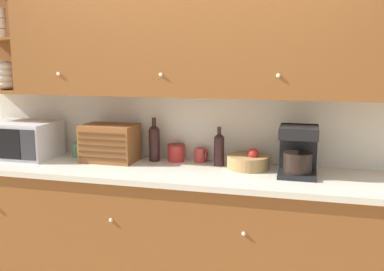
{
  "coord_description": "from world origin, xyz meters",
  "views": [
    {
      "loc": [
        0.77,
        -3.13,
        1.68
      ],
      "look_at": [
        0.0,
        -0.23,
        1.17
      ],
      "focal_mm": 40.0,
      "sensor_mm": 36.0,
      "label": 1
    }
  ],
  "objects_px": {
    "microwave": "(21,140)",
    "bread_box": "(110,143)",
    "wine_bottle": "(219,148)",
    "coffee_maker": "(298,150)",
    "mug_blue_second": "(78,150)",
    "second_wine_bottle": "(154,141)",
    "fruit_basket": "(248,162)",
    "mug": "(201,155)",
    "storage_canister": "(176,153)"
  },
  "relations": [
    {
      "from": "microwave",
      "to": "fruit_basket",
      "type": "distance_m",
      "value": 1.79
    },
    {
      "from": "microwave",
      "to": "mug_blue_second",
      "type": "bearing_deg",
      "value": 15.93
    },
    {
      "from": "second_wine_bottle",
      "to": "wine_bottle",
      "type": "distance_m",
      "value": 0.51
    },
    {
      "from": "microwave",
      "to": "fruit_basket",
      "type": "xyz_separation_m",
      "value": [
        1.78,
        0.09,
        -0.09
      ]
    },
    {
      "from": "second_wine_bottle",
      "to": "coffee_maker",
      "type": "distance_m",
      "value": 1.07
    },
    {
      "from": "second_wine_bottle",
      "to": "coffee_maker",
      "type": "relative_size",
      "value": 1.0
    },
    {
      "from": "microwave",
      "to": "mug_blue_second",
      "type": "height_order",
      "value": "microwave"
    },
    {
      "from": "second_wine_bottle",
      "to": "fruit_basket",
      "type": "height_order",
      "value": "second_wine_bottle"
    },
    {
      "from": "second_wine_bottle",
      "to": "storage_canister",
      "type": "height_order",
      "value": "second_wine_bottle"
    },
    {
      "from": "storage_canister",
      "to": "wine_bottle",
      "type": "xyz_separation_m",
      "value": [
        0.34,
        -0.06,
        0.06
      ]
    },
    {
      "from": "second_wine_bottle",
      "to": "coffee_maker",
      "type": "bearing_deg",
      "value": -7.82
    },
    {
      "from": "fruit_basket",
      "to": "coffee_maker",
      "type": "bearing_deg",
      "value": -14.6
    },
    {
      "from": "wine_bottle",
      "to": "fruit_basket",
      "type": "distance_m",
      "value": 0.24
    },
    {
      "from": "mug_blue_second",
      "to": "microwave",
      "type": "bearing_deg",
      "value": -164.07
    },
    {
      "from": "second_wine_bottle",
      "to": "wine_bottle",
      "type": "relative_size",
      "value": 1.16
    },
    {
      "from": "mug_blue_second",
      "to": "wine_bottle",
      "type": "relative_size",
      "value": 0.38
    },
    {
      "from": "microwave",
      "to": "bread_box",
      "type": "height_order",
      "value": "microwave"
    },
    {
      "from": "mug",
      "to": "wine_bottle",
      "type": "relative_size",
      "value": 0.36
    },
    {
      "from": "second_wine_bottle",
      "to": "storage_canister",
      "type": "relative_size",
      "value": 2.5
    },
    {
      "from": "mug_blue_second",
      "to": "second_wine_bottle",
      "type": "height_order",
      "value": "second_wine_bottle"
    },
    {
      "from": "mug",
      "to": "bread_box",
      "type": "bearing_deg",
      "value": -167.56
    },
    {
      "from": "bread_box",
      "to": "coffee_maker",
      "type": "relative_size",
      "value": 1.21
    },
    {
      "from": "coffee_maker",
      "to": "bread_box",
      "type": "bearing_deg",
      "value": 177.76
    },
    {
      "from": "wine_bottle",
      "to": "coffee_maker",
      "type": "height_order",
      "value": "coffee_maker"
    },
    {
      "from": "fruit_basket",
      "to": "coffee_maker",
      "type": "distance_m",
      "value": 0.37
    },
    {
      "from": "second_wine_bottle",
      "to": "wine_bottle",
      "type": "xyz_separation_m",
      "value": [
        0.51,
        -0.03,
        -0.02
      ]
    },
    {
      "from": "mug_blue_second",
      "to": "mug",
      "type": "xyz_separation_m",
      "value": [
        0.98,
        0.08,
        -0.0
      ]
    },
    {
      "from": "mug",
      "to": "coffee_maker",
      "type": "xyz_separation_m",
      "value": [
        0.72,
        -0.2,
        0.12
      ]
    },
    {
      "from": "microwave",
      "to": "storage_canister",
      "type": "distance_m",
      "value": 1.24
    },
    {
      "from": "microwave",
      "to": "coffee_maker",
      "type": "distance_m",
      "value": 2.12
    },
    {
      "from": "wine_bottle",
      "to": "coffee_maker",
      "type": "relative_size",
      "value": 0.86
    },
    {
      "from": "microwave",
      "to": "mug",
      "type": "distance_m",
      "value": 1.42
    },
    {
      "from": "microwave",
      "to": "coffee_maker",
      "type": "height_order",
      "value": "coffee_maker"
    },
    {
      "from": "wine_bottle",
      "to": "fruit_basket",
      "type": "relative_size",
      "value": 0.96
    },
    {
      "from": "storage_canister",
      "to": "fruit_basket",
      "type": "height_order",
      "value": "fruit_basket"
    },
    {
      "from": "mug_blue_second",
      "to": "coffee_maker",
      "type": "bearing_deg",
      "value": -4.04
    },
    {
      "from": "second_wine_bottle",
      "to": "coffee_maker",
      "type": "height_order",
      "value": "same"
    },
    {
      "from": "second_wine_bottle",
      "to": "wine_bottle",
      "type": "height_order",
      "value": "second_wine_bottle"
    },
    {
      "from": "mug",
      "to": "wine_bottle",
      "type": "distance_m",
      "value": 0.19
    },
    {
      "from": "microwave",
      "to": "mug_blue_second",
      "type": "xyz_separation_m",
      "value": [
        0.43,
        0.12,
        -0.09
      ]
    },
    {
      "from": "mug_blue_second",
      "to": "fruit_basket",
      "type": "relative_size",
      "value": 0.37
    },
    {
      "from": "mug_blue_second",
      "to": "mug",
      "type": "distance_m",
      "value": 0.98
    },
    {
      "from": "bread_box",
      "to": "coffee_maker",
      "type": "xyz_separation_m",
      "value": [
        1.39,
        -0.05,
        0.03
      ]
    },
    {
      "from": "second_wine_bottle",
      "to": "coffee_maker",
      "type": "xyz_separation_m",
      "value": [
        1.06,
        -0.15,
        0.02
      ]
    },
    {
      "from": "microwave",
      "to": "second_wine_bottle",
      "type": "bearing_deg",
      "value": 7.98
    },
    {
      "from": "mug",
      "to": "mug_blue_second",
      "type": "bearing_deg",
      "value": -175.16
    },
    {
      "from": "microwave",
      "to": "bread_box",
      "type": "distance_m",
      "value": 0.74
    },
    {
      "from": "bread_box",
      "to": "mug",
      "type": "distance_m",
      "value": 0.69
    },
    {
      "from": "coffee_maker",
      "to": "wine_bottle",
      "type": "bearing_deg",
      "value": 167.81
    },
    {
      "from": "wine_bottle",
      "to": "coffee_maker",
      "type": "xyz_separation_m",
      "value": [
        0.56,
        -0.12,
        0.04
      ]
    }
  ]
}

